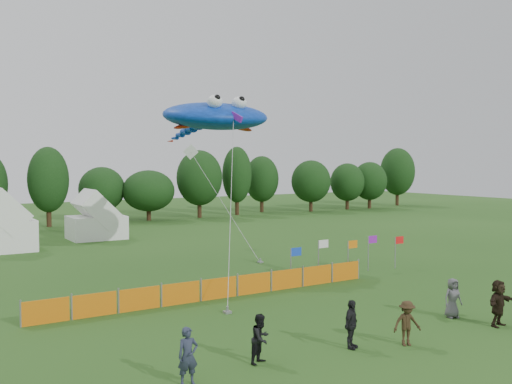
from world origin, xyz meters
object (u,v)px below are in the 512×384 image
tent_right (96,220)px  barrier_fence (219,288)px  spectator_c (407,323)px  spectator_d (351,324)px  spectator_f (498,303)px  spectator_e (453,298)px  tent_left (3,225)px  stingray_kite (213,117)px  spectator_b (261,338)px  spectator_a (188,356)px

tent_right → barrier_fence: 24.53m
tent_right → spectator_c: 34.26m
spectator_d → spectator_f: (6.84, -1.07, 0.07)m
spectator_c → spectator_e: bearing=38.7°
spectator_f → tent_left: bearing=104.7°
tent_right → barrier_fence: tent_right is taller
barrier_fence → spectator_e: (6.77, -8.21, 0.34)m
tent_left → barrier_fence: size_ratio=0.24×
barrier_fence → spectator_d: bearing=-87.2°
spectator_d → stingray_kite: stingray_kite is taller
tent_left → spectator_b: 30.34m
barrier_fence → spectator_d: (0.44, -8.96, 0.36)m
barrier_fence → spectator_c: bearing=-76.5°
barrier_fence → spectator_f: bearing=-54.0°
spectator_b → spectator_e: 9.81m
tent_right → barrier_fence: size_ratio=0.26×
spectator_c → stingray_kite: bearing=103.9°
tent_right → spectator_d: 33.45m
spectator_a → spectator_d: 6.27m
barrier_fence → stingray_kite: bearing=63.7°
spectator_e → stingray_kite: (-2.74, 16.36, 8.58)m
tent_right → spectator_b: bearing=-97.6°
spectator_a → spectator_e: spectator_a is taller
spectator_c → spectator_d: spectator_d is taller
barrier_fence → spectator_b: bearing=-109.7°
tent_left → spectator_f: tent_left is taller
spectator_a → spectator_e: bearing=9.8°
spectator_c → spectator_b: bearing=-174.2°
tent_right → spectator_a: 34.10m
spectator_f → stingray_kite: (-3.25, 18.18, 8.48)m
spectator_b → spectator_f: 10.43m
stingray_kite → spectator_c: bearing=-95.4°
spectator_b → stingray_kite: stingray_kite is taller
spectator_d → spectator_e: 6.37m
tent_left → spectator_a: 30.52m
spectator_a → spectator_b: bearing=14.4°
spectator_a → spectator_d: spectator_d is taller
spectator_c → spectator_d: size_ratio=0.94×
barrier_fence → spectator_a: (-5.84, -8.85, 0.36)m
spectator_e → stingray_kite: stingray_kite is taller
spectator_c → spectator_f: 4.93m
stingray_kite → spectator_f: bearing=-79.9°
tent_right → spectator_f: (5.90, -34.49, -0.70)m
barrier_fence → spectator_e: size_ratio=10.70×
tent_right → spectator_f: 35.00m
spectator_d → spectator_c: bearing=-50.8°
barrier_fence → spectator_a: spectator_a is taller
tent_left → tent_right: bearing=19.9°
spectator_a → spectator_f: bearing=1.7°
spectator_a → spectator_b: spectator_a is taller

